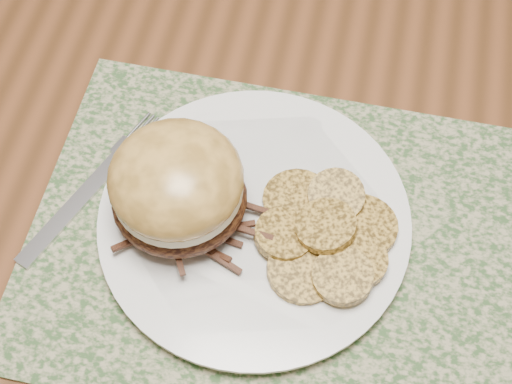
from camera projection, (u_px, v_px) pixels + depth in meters
ground at (359, 373)px, 1.33m from camera, size 3.50×3.50×0.00m
dining_table at (440, 203)px, 0.75m from camera, size 1.50×0.90×0.75m
placemat at (284, 243)px, 0.63m from camera, size 0.45×0.33×0.00m
dinner_plate at (254, 221)px, 0.63m from camera, size 0.26×0.26×0.02m
pork_sandwich at (177, 187)px, 0.59m from camera, size 0.15×0.14×0.09m
roasted_potatoes at (325, 235)px, 0.61m from camera, size 0.13×0.14×0.03m
fork at (93, 185)px, 0.66m from camera, size 0.09×0.18×0.00m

